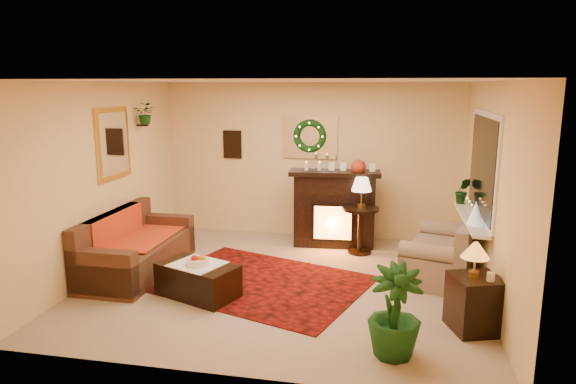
% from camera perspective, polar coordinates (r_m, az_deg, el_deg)
% --- Properties ---
extents(floor, '(5.00, 5.00, 0.00)m').
position_cam_1_polar(floor, '(6.85, -0.58, -10.05)').
color(floor, beige).
rests_on(floor, ground).
extents(ceiling, '(5.00, 5.00, 0.00)m').
position_cam_1_polar(ceiling, '(6.36, -0.63, 12.24)').
color(ceiling, white).
rests_on(ceiling, ground).
extents(wall_back, '(5.00, 5.00, 0.00)m').
position_cam_1_polar(wall_back, '(8.67, 2.45, 3.49)').
color(wall_back, '#EFD88C').
rests_on(wall_back, ground).
extents(wall_front, '(5.00, 5.00, 0.00)m').
position_cam_1_polar(wall_front, '(4.37, -6.67, -4.91)').
color(wall_front, '#EFD88C').
rests_on(wall_front, ground).
extents(wall_left, '(4.50, 4.50, 0.00)m').
position_cam_1_polar(wall_left, '(7.40, -19.91, 1.36)').
color(wall_left, '#EFD88C').
rests_on(wall_left, ground).
extents(wall_right, '(4.50, 4.50, 0.00)m').
position_cam_1_polar(wall_right, '(6.46, 21.65, -0.20)').
color(wall_right, '#EFD88C').
rests_on(wall_right, ground).
extents(area_rug, '(3.09, 2.68, 0.01)m').
position_cam_1_polar(area_rug, '(6.85, -3.09, -10.02)').
color(area_rug, '#470D10').
rests_on(area_rug, floor).
extents(sofa, '(0.88, 1.97, 0.85)m').
position_cam_1_polar(sofa, '(7.37, -16.38, -5.41)').
color(sofa, brown).
rests_on(sofa, floor).
extents(red_throw, '(0.79, 1.28, 0.02)m').
position_cam_1_polar(red_throw, '(7.52, -16.08, -4.87)').
color(red_throw, red).
rests_on(red_throw, sofa).
extents(fireplace, '(1.29, 0.49, 1.16)m').
position_cam_1_polar(fireplace, '(8.26, 5.16, -2.28)').
color(fireplace, black).
rests_on(fireplace, floor).
extents(poinsettia, '(0.24, 0.24, 0.24)m').
position_cam_1_polar(poinsettia, '(8.05, 7.84, 2.75)').
color(poinsettia, '#A42F16').
rests_on(poinsettia, fireplace).
extents(mantel_candle_a, '(0.06, 0.06, 0.19)m').
position_cam_1_polar(mantel_candle_a, '(8.12, 2.05, 2.64)').
color(mantel_candle_a, '#FFF2CA').
rests_on(mantel_candle_a, fireplace).
extents(mantel_candle_b, '(0.06, 0.06, 0.18)m').
position_cam_1_polar(mantel_candle_b, '(8.14, 3.52, 2.65)').
color(mantel_candle_b, white).
rests_on(mantel_candle_b, fireplace).
extents(mantel_mirror, '(0.92, 0.02, 0.72)m').
position_cam_1_polar(mantel_mirror, '(8.60, 2.45, 6.11)').
color(mantel_mirror, white).
rests_on(mantel_mirror, wall_back).
extents(wreath, '(0.55, 0.11, 0.55)m').
position_cam_1_polar(wreath, '(8.56, 2.41, 6.22)').
color(wreath, '#194719').
rests_on(wreath, wall_back).
extents(wall_art, '(0.32, 0.03, 0.48)m').
position_cam_1_polar(wall_art, '(8.92, -6.19, 5.29)').
color(wall_art, '#381E11').
rests_on(wall_art, wall_back).
extents(gold_mirror, '(0.03, 0.84, 1.00)m').
position_cam_1_polar(gold_mirror, '(7.59, -18.85, 5.11)').
color(gold_mirror, gold).
rests_on(gold_mirror, wall_left).
extents(hanging_plant, '(0.33, 0.28, 0.36)m').
position_cam_1_polar(hanging_plant, '(8.16, -15.47, 7.29)').
color(hanging_plant, '#194719').
rests_on(hanging_plant, wall_left).
extents(loveseat, '(1.19, 1.61, 0.83)m').
position_cam_1_polar(loveseat, '(7.25, 16.77, -5.82)').
color(loveseat, '#806C5B').
rests_on(loveseat, floor).
extents(window_frame, '(0.03, 1.86, 1.36)m').
position_cam_1_polar(window_frame, '(6.95, 20.89, 2.74)').
color(window_frame, white).
rests_on(window_frame, wall_right).
extents(window_glass, '(0.02, 1.70, 1.22)m').
position_cam_1_polar(window_glass, '(6.95, 20.77, 2.75)').
color(window_glass, black).
rests_on(window_glass, wall_right).
extents(window_sill, '(0.22, 1.86, 0.04)m').
position_cam_1_polar(window_sill, '(7.06, 19.65, -2.67)').
color(window_sill, white).
rests_on(window_sill, wall_right).
extents(mini_tree, '(0.19, 0.19, 0.29)m').
position_cam_1_polar(mini_tree, '(6.58, 20.11, -2.21)').
color(mini_tree, white).
rests_on(mini_tree, window_sill).
extents(sill_plant, '(0.27, 0.21, 0.49)m').
position_cam_1_polar(sill_plant, '(7.70, 18.84, 0.18)').
color(sill_plant, '#1C4D15').
rests_on(sill_plant, window_sill).
extents(side_table_round, '(0.60, 0.60, 0.73)m').
position_cam_1_polar(side_table_round, '(7.99, 7.99, -4.50)').
color(side_table_round, '#452316').
rests_on(side_table_round, floor).
extents(lamp_cream, '(0.31, 0.31, 0.47)m').
position_cam_1_polar(lamp_cream, '(7.86, 8.14, -0.60)').
color(lamp_cream, beige).
rests_on(lamp_cream, side_table_round).
extents(end_table_square, '(0.62, 0.62, 0.60)m').
position_cam_1_polar(end_table_square, '(5.88, 20.08, -11.80)').
color(end_table_square, '#38200C').
rests_on(end_table_square, floor).
extents(lamp_tiffany, '(0.29, 0.29, 0.43)m').
position_cam_1_polar(lamp_tiffany, '(5.70, 20.02, -7.40)').
color(lamp_tiffany, orange).
rests_on(lamp_tiffany, end_table_square).
extents(coffee_table, '(1.10, 0.85, 0.41)m').
position_cam_1_polar(coffee_table, '(6.48, -9.98, -9.58)').
color(coffee_table, black).
rests_on(coffee_table, floor).
extents(fruit_bowl, '(0.27, 0.27, 0.06)m').
position_cam_1_polar(fruit_bowl, '(6.36, -9.97, -7.67)').
color(fruit_bowl, '#F5EFCC').
rests_on(fruit_bowl, coffee_table).
extents(floor_palm, '(1.79, 1.79, 2.70)m').
position_cam_1_polar(floor_palm, '(5.07, 11.77, -12.92)').
color(floor_palm, '#113416').
rests_on(floor_palm, floor).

